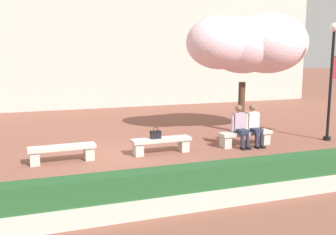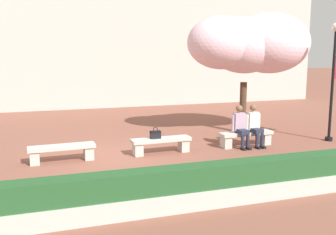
# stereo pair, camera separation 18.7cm
# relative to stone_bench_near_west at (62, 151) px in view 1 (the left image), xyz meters

# --- Properties ---
(ground_plane) EXTENTS (100.00, 100.00, 0.00)m
(ground_plane) POSITION_rel_stone_bench_near_west_xyz_m (1.38, 0.00, -0.30)
(ground_plane) COLOR brown
(building_facade) EXTENTS (28.00, 4.00, 8.16)m
(building_facade) POSITION_rel_stone_bench_near_west_xyz_m (1.38, 11.79, 3.78)
(building_facade) COLOR #B7B2A8
(building_facade) RESTS_ON ground
(stone_bench_near_west) EXTENTS (1.75, 0.48, 0.45)m
(stone_bench_near_west) POSITION_rel_stone_bench_near_west_xyz_m (0.00, 0.00, 0.00)
(stone_bench_near_west) COLOR #BCB7AD
(stone_bench_near_west) RESTS_ON ground
(stone_bench_center) EXTENTS (1.75, 0.48, 0.45)m
(stone_bench_center) POSITION_rel_stone_bench_near_west_xyz_m (2.76, 0.00, 0.00)
(stone_bench_center) COLOR #BCB7AD
(stone_bench_center) RESTS_ON ground
(stone_bench_near_east) EXTENTS (1.75, 0.48, 0.45)m
(stone_bench_near_east) POSITION_rel_stone_bench_near_west_xyz_m (5.52, 0.00, 0.00)
(stone_bench_near_east) COLOR #BCB7AD
(stone_bench_near_east) RESTS_ON ground
(person_seated_left) EXTENTS (0.51, 0.69, 1.29)m
(person_seated_left) POSITION_rel_stone_bench_near_west_xyz_m (5.28, -0.05, 0.40)
(person_seated_left) COLOR black
(person_seated_left) RESTS_ON ground
(person_seated_right) EXTENTS (0.51, 0.69, 1.29)m
(person_seated_right) POSITION_rel_stone_bench_near_west_xyz_m (5.77, -0.05, 0.40)
(person_seated_right) COLOR black
(person_seated_right) RESTS_ON ground
(handbag) EXTENTS (0.30, 0.15, 0.34)m
(handbag) POSITION_rel_stone_bench_near_west_xyz_m (2.59, -0.02, 0.28)
(handbag) COLOR black
(handbag) RESTS_ON stone_bench_center
(cherry_tree_main) EXTENTS (4.48, 2.72, 4.25)m
(cherry_tree_main) POSITION_rel_stone_bench_near_west_xyz_m (6.63, 1.81, 2.86)
(cherry_tree_main) COLOR #473323
(cherry_tree_main) RESTS_ON ground
(lamp_post_with_banner) EXTENTS (0.54, 0.28, 3.80)m
(lamp_post_with_banner) POSITION_rel_stone_bench_near_west_xyz_m (8.50, -0.23, 1.99)
(lamp_post_with_banner) COLOR black
(lamp_post_with_banner) RESTS_ON ground
(planter_hedge_foreground) EXTENTS (12.10, 0.50, 0.80)m
(planter_hedge_foreground) POSITION_rel_stone_bench_near_west_xyz_m (1.38, -3.97, 0.09)
(planter_hedge_foreground) COLOR #BCB7AD
(planter_hedge_foreground) RESTS_ON ground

